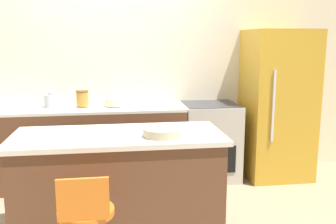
{
  "coord_description": "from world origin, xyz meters",
  "views": [
    {
      "loc": [
        0.04,
        -3.9,
        1.64
      ],
      "look_at": [
        0.56,
        -0.31,
        0.94
      ],
      "focal_mm": 40.0,
      "sensor_mm": 36.0,
      "label": 1
    }
  ],
  "objects_px": {
    "oven_range": "(210,141)",
    "kettle": "(52,99)",
    "refrigerator": "(277,105)",
    "mixing_bowl": "(115,102)"
  },
  "relations": [
    {
      "from": "oven_range",
      "to": "kettle",
      "type": "height_order",
      "value": "kettle"
    },
    {
      "from": "refrigerator",
      "to": "kettle",
      "type": "relative_size",
      "value": 8.08
    },
    {
      "from": "oven_range",
      "to": "mixing_bowl",
      "type": "distance_m",
      "value": 1.22
    },
    {
      "from": "refrigerator",
      "to": "mixing_bowl",
      "type": "bearing_deg",
      "value": 177.94
    },
    {
      "from": "oven_range",
      "to": "refrigerator",
      "type": "xyz_separation_m",
      "value": [
        0.81,
        -0.04,
        0.43
      ]
    },
    {
      "from": "oven_range",
      "to": "kettle",
      "type": "bearing_deg",
      "value": 179.04
    },
    {
      "from": "kettle",
      "to": "refrigerator",
      "type": "bearing_deg",
      "value": -1.52
    },
    {
      "from": "oven_range",
      "to": "refrigerator",
      "type": "height_order",
      "value": "refrigerator"
    },
    {
      "from": "refrigerator",
      "to": "kettle",
      "type": "xyz_separation_m",
      "value": [
        -2.62,
        0.07,
        0.11
      ]
    },
    {
      "from": "oven_range",
      "to": "refrigerator",
      "type": "distance_m",
      "value": 0.92
    }
  ]
}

